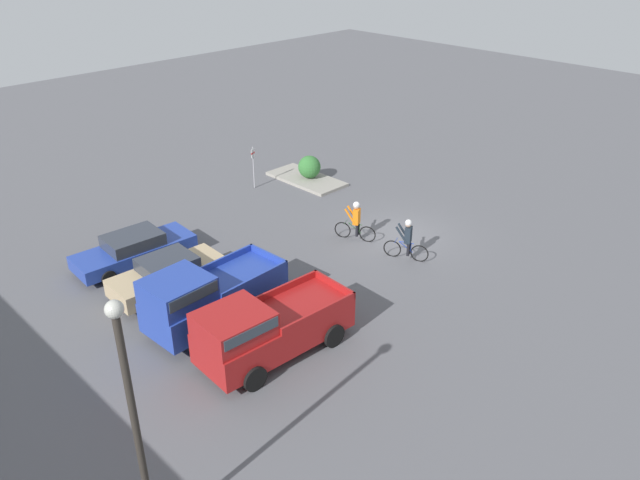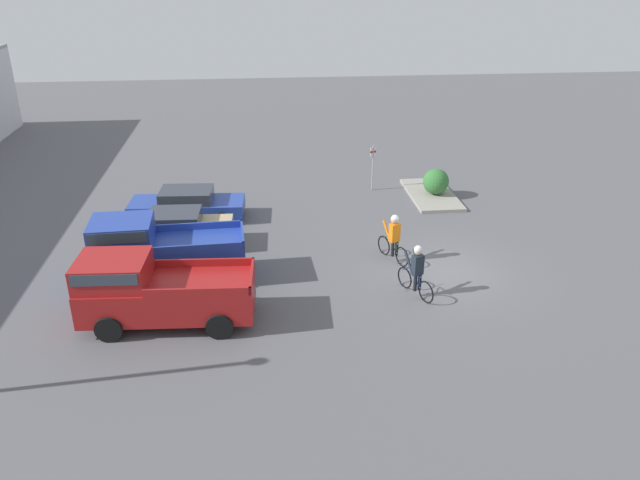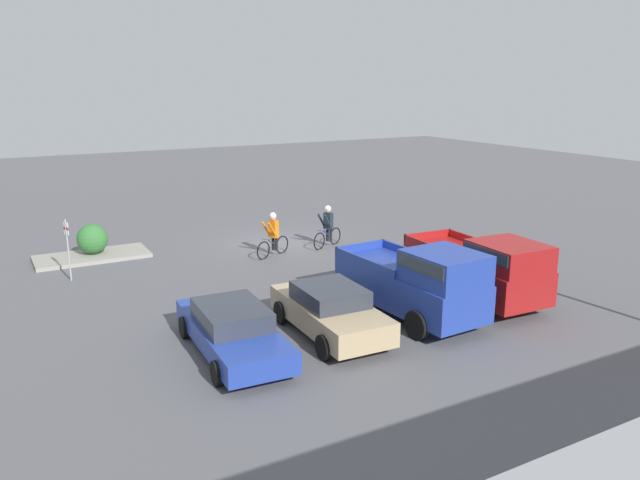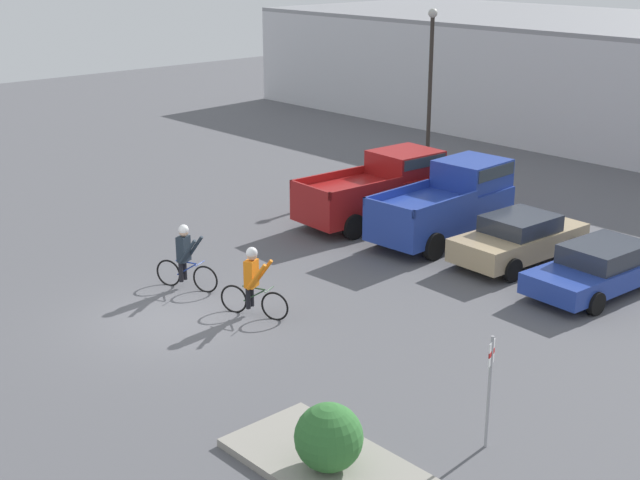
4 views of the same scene
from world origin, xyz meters
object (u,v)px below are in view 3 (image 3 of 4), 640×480
at_px(pickup_truck_1, 418,281).
at_px(fire_lane_sign, 68,244).
at_px(sedan_0, 330,310).
at_px(shrub, 92,239).
at_px(sedan_1, 232,329).
at_px(cyclist_1, 328,226).
at_px(pickup_truck_0, 482,267).
at_px(cyclist_0, 273,233).

height_order(pickup_truck_1, fire_lane_sign, pickup_truck_1).
relative_size(sedan_0, shrub, 3.63).
distance_m(sedan_1, cyclist_1, 11.03).
bearing_deg(sedan_1, pickup_truck_0, 178.79).
distance_m(pickup_truck_1, shrub, 13.68).
bearing_deg(fire_lane_sign, sedan_1, 107.97).
bearing_deg(shrub, sedan_1, 97.61).
distance_m(pickup_truck_1, sedan_0, 2.87).
height_order(sedan_0, cyclist_1, cyclist_1).
height_order(pickup_truck_0, shrub, pickup_truck_0).
bearing_deg(shrub, cyclist_0, 152.23).
height_order(sedan_0, sedan_1, sedan_0).
relative_size(cyclist_0, cyclist_1, 1.00).
bearing_deg(pickup_truck_1, sedan_1, -4.46).
xyz_separation_m(pickup_truck_1, shrub, (7.12, -11.68, -0.43)).
xyz_separation_m(sedan_1, cyclist_1, (-7.50, -8.08, 0.26)).
bearing_deg(sedan_1, pickup_truck_1, 175.54).
relative_size(cyclist_1, fire_lane_sign, 0.81).
xyz_separation_m(sedan_0, sedan_1, (2.80, -0.18, -0.06)).
distance_m(cyclist_1, shrub, 9.54).
height_order(pickup_truck_1, cyclist_0, pickup_truck_1).
bearing_deg(cyclist_0, cyclist_1, -175.82).
bearing_deg(pickup_truck_1, cyclist_0, -84.79).
height_order(pickup_truck_0, sedan_1, pickup_truck_0).
distance_m(sedan_0, cyclist_0, 8.33).
distance_m(pickup_truck_0, sedan_1, 8.39).
xyz_separation_m(cyclist_0, shrub, (6.36, -3.35, -0.18)).
height_order(pickup_truck_0, pickup_truck_1, pickup_truck_1).
relative_size(pickup_truck_0, sedan_0, 1.20).
distance_m(pickup_truck_0, fire_lane_sign, 14.10).
relative_size(pickup_truck_0, sedan_1, 1.07).
height_order(cyclist_0, fire_lane_sign, fire_lane_sign).
xyz_separation_m(sedan_1, cyclist_0, (-4.86, -7.89, 0.27)).
bearing_deg(fire_lane_sign, pickup_truck_0, 142.12).
distance_m(pickup_truck_1, cyclist_0, 8.37).
relative_size(sedan_1, cyclist_0, 2.70).
xyz_separation_m(cyclist_0, fire_lane_sign, (7.61, -0.59, 0.41)).
relative_size(pickup_truck_1, cyclist_1, 2.83).
distance_m(pickup_truck_0, cyclist_0, 8.80).
bearing_deg(sedan_0, pickup_truck_0, 179.99).
xyz_separation_m(pickup_truck_0, cyclist_0, (3.52, -8.07, -0.20)).
bearing_deg(sedan_0, shrub, -69.35).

